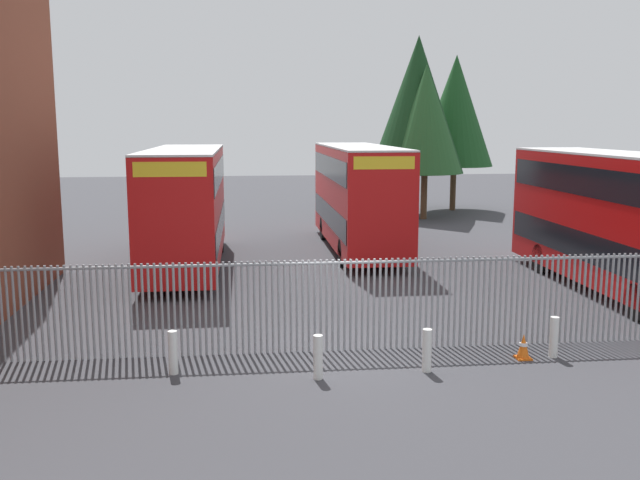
{
  "coord_description": "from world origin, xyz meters",
  "views": [
    {
      "loc": [
        -2.17,
        -15.8,
        5.29
      ],
      "look_at": [
        0.0,
        4.0,
        2.0
      ],
      "focal_mm": 39.31,
      "sensor_mm": 36.0,
      "label": 1
    }
  ],
  "objects_px": {
    "double_decker_bus_behind_fence_left": "(186,203)",
    "bollard_far_right": "(554,337)",
    "double_decker_bus_near_gate": "(617,217)",
    "bollard_near_left": "(173,353)",
    "bollard_near_right": "(427,350)",
    "traffic_cone_by_gate": "(523,347)",
    "double_decker_bus_behind_fence_right": "(358,194)",
    "bollard_center_front": "(318,357)"
  },
  "relations": [
    {
      "from": "bollard_near_left",
      "to": "bollard_far_right",
      "type": "height_order",
      "value": "same"
    },
    {
      "from": "double_decker_bus_near_gate",
      "to": "double_decker_bus_behind_fence_left",
      "type": "distance_m",
      "value": 14.9
    },
    {
      "from": "traffic_cone_by_gate",
      "to": "double_decker_bus_behind_fence_left",
      "type": "bearing_deg",
      "value": 126.27
    },
    {
      "from": "double_decker_bus_near_gate",
      "to": "traffic_cone_by_gate",
      "type": "height_order",
      "value": "double_decker_bus_near_gate"
    },
    {
      "from": "double_decker_bus_behind_fence_right",
      "to": "bollard_near_left",
      "type": "relative_size",
      "value": 11.38
    },
    {
      "from": "double_decker_bus_near_gate",
      "to": "bollard_near_left",
      "type": "xyz_separation_m",
      "value": [
        -13.29,
        -6.12,
        -1.95
      ]
    },
    {
      "from": "bollard_far_right",
      "to": "double_decker_bus_near_gate",
      "type": "bearing_deg",
      "value": 51.72
    },
    {
      "from": "bollard_near_right",
      "to": "traffic_cone_by_gate",
      "type": "relative_size",
      "value": 1.61
    },
    {
      "from": "bollard_far_right",
      "to": "bollard_near_right",
      "type": "bearing_deg",
      "value": -168.83
    },
    {
      "from": "double_decker_bus_behind_fence_left",
      "to": "bollard_far_right",
      "type": "height_order",
      "value": "double_decker_bus_behind_fence_left"
    },
    {
      "from": "bollard_center_front",
      "to": "traffic_cone_by_gate",
      "type": "relative_size",
      "value": 1.61
    },
    {
      "from": "bollard_near_left",
      "to": "bollard_near_right",
      "type": "xyz_separation_m",
      "value": [
        5.44,
        -0.46,
        0.0
      ]
    },
    {
      "from": "double_decker_bus_behind_fence_left",
      "to": "bollard_center_front",
      "type": "xyz_separation_m",
      "value": [
        3.62,
        -12.24,
        -1.95
      ]
    },
    {
      "from": "double_decker_bus_behind_fence_right",
      "to": "bollard_near_left",
      "type": "distance_m",
      "value": 15.86
    },
    {
      "from": "double_decker_bus_near_gate",
      "to": "bollard_near_left",
      "type": "bearing_deg",
      "value": -155.26
    },
    {
      "from": "bollard_near_right",
      "to": "bollard_far_right",
      "type": "distance_m",
      "value": 3.21
    },
    {
      "from": "bollard_far_right",
      "to": "double_decker_bus_behind_fence_left",
      "type": "bearing_deg",
      "value": 128.68
    },
    {
      "from": "bollard_near_left",
      "to": "bollard_center_front",
      "type": "height_order",
      "value": "same"
    },
    {
      "from": "double_decker_bus_behind_fence_left",
      "to": "bollard_near_left",
      "type": "xyz_separation_m",
      "value": [
        0.57,
        -11.59,
        -1.95
      ]
    },
    {
      "from": "bollard_near_left",
      "to": "traffic_cone_by_gate",
      "type": "height_order",
      "value": "bollard_near_left"
    },
    {
      "from": "bollard_near_right",
      "to": "double_decker_bus_behind_fence_left",
      "type": "bearing_deg",
      "value": 116.49
    },
    {
      "from": "double_decker_bus_near_gate",
      "to": "double_decker_bus_behind_fence_right",
      "type": "xyz_separation_m",
      "value": [
        -6.93,
        8.27,
        0.0
      ]
    },
    {
      "from": "bollard_near_right",
      "to": "traffic_cone_by_gate",
      "type": "bearing_deg",
      "value": 13.53
    },
    {
      "from": "double_decker_bus_behind_fence_right",
      "to": "double_decker_bus_behind_fence_left",
      "type": "bearing_deg",
      "value": -158.01
    },
    {
      "from": "double_decker_bus_behind_fence_left",
      "to": "bollard_near_right",
      "type": "relative_size",
      "value": 11.38
    },
    {
      "from": "double_decker_bus_behind_fence_left",
      "to": "bollard_center_front",
      "type": "bearing_deg",
      "value": -73.52
    },
    {
      "from": "double_decker_bus_behind_fence_left",
      "to": "bollard_far_right",
      "type": "bearing_deg",
      "value": -51.32
    },
    {
      "from": "double_decker_bus_behind_fence_right",
      "to": "bollard_near_left",
      "type": "xyz_separation_m",
      "value": [
        -6.36,
        -14.39,
        -1.95
      ]
    },
    {
      "from": "double_decker_bus_behind_fence_right",
      "to": "bollard_near_right",
      "type": "distance_m",
      "value": 15.01
    },
    {
      "from": "double_decker_bus_near_gate",
      "to": "double_decker_bus_behind_fence_right",
      "type": "distance_m",
      "value": 10.79
    },
    {
      "from": "bollard_center_front",
      "to": "bollard_far_right",
      "type": "relative_size",
      "value": 1.0
    },
    {
      "from": "bollard_center_front",
      "to": "bollard_far_right",
      "type": "distance_m",
      "value": 5.59
    },
    {
      "from": "double_decker_bus_behind_fence_right",
      "to": "bollard_near_left",
      "type": "bearing_deg",
      "value": -113.85
    },
    {
      "from": "double_decker_bus_behind_fence_left",
      "to": "bollard_near_right",
      "type": "height_order",
      "value": "double_decker_bus_behind_fence_left"
    },
    {
      "from": "double_decker_bus_behind_fence_right",
      "to": "bollard_center_front",
      "type": "relative_size",
      "value": 11.38
    },
    {
      "from": "bollard_near_left",
      "to": "traffic_cone_by_gate",
      "type": "xyz_separation_m",
      "value": [
        7.85,
        0.12,
        -0.19
      ]
    },
    {
      "from": "bollard_near_left",
      "to": "bollard_far_right",
      "type": "distance_m",
      "value": 8.59
    },
    {
      "from": "double_decker_bus_behind_fence_left",
      "to": "bollard_near_right",
      "type": "bearing_deg",
      "value": -63.51
    },
    {
      "from": "bollard_far_right",
      "to": "traffic_cone_by_gate",
      "type": "relative_size",
      "value": 1.61
    },
    {
      "from": "bollard_near_left",
      "to": "bollard_near_right",
      "type": "bearing_deg",
      "value": -4.81
    },
    {
      "from": "bollard_center_front",
      "to": "double_decker_bus_near_gate",
      "type": "bearing_deg",
      "value": 33.46
    },
    {
      "from": "double_decker_bus_near_gate",
      "to": "bollard_center_front",
      "type": "distance_m",
      "value": 12.42
    }
  ]
}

